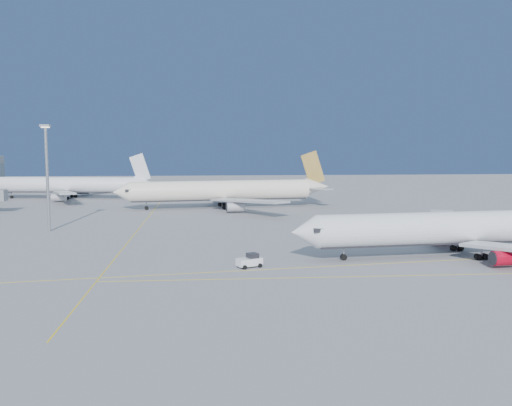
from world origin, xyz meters
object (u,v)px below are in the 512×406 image
airliner_third (71,185)px  pushback_tug (250,261)px  airliner_etihad (226,191)px  light_mast (47,169)px  airliner_virgin (472,228)px

airliner_third → pushback_tug: airliner_third is taller
airliner_etihad → pushback_tug: airliner_etihad is taller
pushback_tug → light_mast: 62.28m
airliner_virgin → airliner_third: size_ratio=1.10×
airliner_virgin → pushback_tug: 42.10m
airliner_virgin → pushback_tug: (-41.36, -6.78, -3.99)m
airliner_third → pushback_tug: (57.20, -118.92, -3.96)m
airliner_virgin → airliner_third: (-98.56, 112.14, -0.04)m
airliner_etihad → airliner_third: airliner_etihad is taller
pushback_tug → airliner_virgin: bearing=-15.3°
airliner_etihad → pushback_tug: (1.64, -85.48, -4.38)m
light_mast → airliner_etihad: bearing=45.8°
airliner_virgin → airliner_third: bearing=125.4°
airliner_third → light_mast: size_ratio=2.51×
pushback_tug → light_mast: (-43.99, 41.97, 13.51)m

